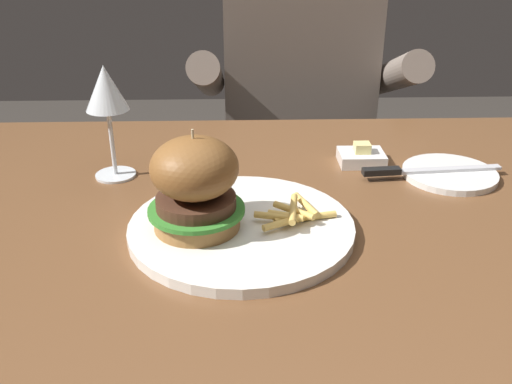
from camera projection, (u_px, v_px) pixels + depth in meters
dining_table at (307, 259)px, 0.86m from camera, size 1.39×0.76×0.74m
main_plate at (241, 228)px, 0.75m from camera, size 0.30×0.30×0.01m
burger_sandwich at (195, 184)px, 0.71m from camera, size 0.12×0.12×0.13m
fries_pile at (294, 214)px, 0.74m from camera, size 0.11×0.10×0.02m
wine_glass at (106, 94)px, 0.85m from camera, size 0.07×0.07×0.18m
bread_plate at (449, 174)px, 0.91m from camera, size 0.15×0.15×0.01m
table_knife at (419, 170)px, 0.90m from camera, size 0.23×0.03×0.01m
butter_dish at (361, 157)px, 0.95m from camera, size 0.07×0.06×0.04m
diner_person at (296, 150)px, 1.49m from camera, size 0.51×0.36×1.18m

